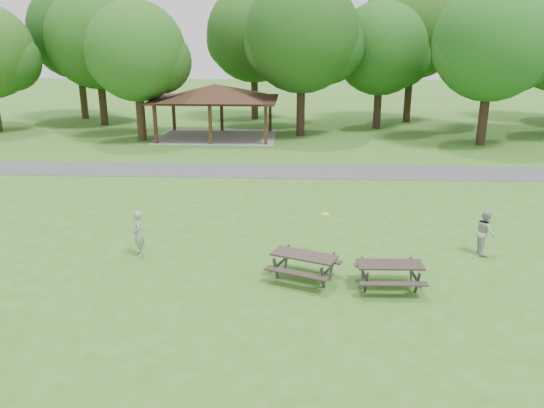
{
  "coord_description": "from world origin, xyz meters",
  "views": [
    {
      "loc": [
        1.9,
        -13.6,
        6.85
      ],
      "look_at": [
        1.0,
        4.0,
        1.3
      ],
      "focal_mm": 35.0,
      "sensor_mm": 36.0,
      "label": 1
    }
  ],
  "objects": [
    {
      "name": "tree_row_e",
      "position": [
        2.1,
        25.03,
        6.78
      ],
      "size": [
        8.4,
        8.0,
        11.02
      ],
      "color": "black",
      "rests_on": "ground"
    },
    {
      "name": "tree_row_c",
      "position": [
        -13.9,
        29.03,
        6.54
      ],
      "size": [
        8.19,
        7.8,
        10.67
      ],
      "color": "black",
      "rests_on": "ground"
    },
    {
      "name": "ground",
      "position": [
        0.0,
        0.0,
        0.0
      ],
      "size": [
        160.0,
        160.0,
        0.0
      ],
      "primitive_type": "plane",
      "color": "#32671D",
      "rests_on": "ground"
    },
    {
      "name": "tree_row_f",
      "position": [
        8.09,
        28.53,
        5.84
      ],
      "size": [
        7.35,
        7.0,
        9.55
      ],
      "color": "black",
      "rests_on": "ground"
    },
    {
      "name": "frisbee_catcher",
      "position": [
        8.06,
        3.02,
        0.75
      ],
      "size": [
        0.6,
        0.76,
        1.51
      ],
      "primitive_type": "imported",
      "rotation": [
        0.0,
        0.0,
        1.53
      ],
      "color": "#ACACAE",
      "rests_on": "ground"
    },
    {
      "name": "asphalt_path",
      "position": [
        0.0,
        14.0,
        0.01
      ],
      "size": [
        120.0,
        3.2,
        0.02
      ],
      "primitive_type": "cube",
      "color": "#434345",
      "rests_on": "ground"
    },
    {
      "name": "picnic_table_middle",
      "position": [
        2.11,
        0.73,
        0.61
      ],
      "size": [
        2.33,
        2.12,
        0.82
      ],
      "color": "#2E2721",
      "rests_on": "ground"
    },
    {
      "name": "pavilion",
      "position": [
        -4.0,
        24.0,
        3.06
      ],
      "size": [
        8.6,
        7.01,
        3.76
      ],
      "color": "#331B12",
      "rests_on": "ground"
    },
    {
      "name": "frisbee_in_flight",
      "position": [
        2.81,
        2.68,
        1.41
      ],
      "size": [
        0.29,
        0.29,
        0.02
      ],
      "color": "#FFF228",
      "rests_on": "ground"
    },
    {
      "name": "frisbee_thrower",
      "position": [
        -3.27,
        2.28,
        0.76
      ],
      "size": [
        0.54,
        0.65,
        1.52
      ],
      "primitive_type": "imported",
      "rotation": [
        0.0,
        0.0,
        -1.19
      ],
      "color": "#9B9A9D",
      "rests_on": "ground"
    },
    {
      "name": "picnic_table_far",
      "position": [
        4.52,
        0.26,
        0.59
      ],
      "size": [
        1.88,
        1.53,
        0.8
      ],
      "color": "#2A221E",
      "rests_on": "ground"
    },
    {
      "name": "tree_deep_a",
      "position": [
        -16.9,
        32.53,
        7.13
      ],
      "size": [
        8.4,
        8.0,
        11.38
      ],
      "color": "#322216",
      "rests_on": "ground"
    },
    {
      "name": "tree_deep_b",
      "position": [
        -1.9,
        33.03,
        6.89
      ],
      "size": [
        8.4,
        8.0,
        11.13
      ],
      "color": "#302115",
      "rests_on": "ground"
    },
    {
      "name": "tree_row_d",
      "position": [
        -8.92,
        22.53,
        5.77
      ],
      "size": [
        6.93,
        6.6,
        9.27
      ],
      "color": "black",
      "rests_on": "ground"
    },
    {
      "name": "tree_row_g",
      "position": [
        14.09,
        22.03,
        6.33
      ],
      "size": [
        7.77,
        7.4,
        10.25
      ],
      "color": "black",
      "rests_on": "ground"
    },
    {
      "name": "tree_deep_c",
      "position": [
        11.1,
        32.03,
        7.44
      ],
      "size": [
        8.82,
        8.4,
        11.9
      ],
      "color": "black",
      "rests_on": "ground"
    }
  ]
}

